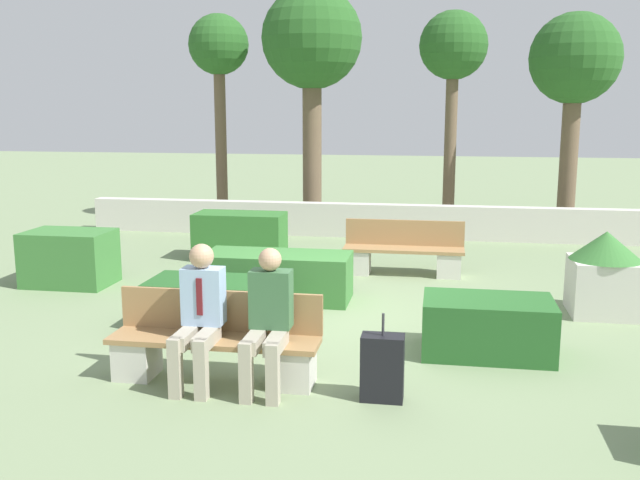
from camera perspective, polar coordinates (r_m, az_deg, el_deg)
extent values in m
plane|color=gray|center=(8.75, 1.07, -6.45)|extent=(60.00, 60.00, 0.00)
cube|color=beige|center=(14.24, 4.48, 1.56)|extent=(11.82, 0.30, 0.67)
cube|color=#A37A4C|center=(6.85, -8.52, -7.97)|extent=(2.01, 0.44, 0.05)
cube|color=#A37A4C|center=(7.00, -7.96, -5.61)|extent=(2.01, 0.04, 0.40)
cube|color=beige|center=(7.19, -14.44, -9.08)|extent=(0.36, 0.40, 0.37)
cube|color=beige|center=(6.73, -2.08, -10.11)|extent=(0.36, 0.40, 0.37)
cube|color=#A37A4C|center=(11.05, 6.69, -0.77)|extent=(1.85, 0.44, 0.05)
cube|color=#A37A4C|center=(11.24, 6.78, 0.59)|extent=(1.85, 0.04, 0.40)
cube|color=beige|center=(11.15, 3.09, -1.73)|extent=(0.36, 0.40, 0.37)
cube|color=beige|center=(11.08, 10.27, -1.96)|extent=(0.36, 0.40, 0.37)
cube|color=#B2A893|center=(6.70, -10.70, -7.67)|extent=(0.14, 0.46, 0.13)
cube|color=#B2A893|center=(6.63, -9.07, -7.79)|extent=(0.14, 0.46, 0.13)
cube|color=#B2A893|center=(6.57, -11.50, -10.02)|extent=(0.11, 0.11, 0.55)
cube|color=#B2A893|center=(6.49, -9.49, -10.21)|extent=(0.11, 0.11, 0.55)
cube|color=#9EBCE0|center=(6.78, -9.31, -4.42)|extent=(0.38, 0.22, 0.54)
sphere|color=tan|center=(6.68, -9.46, -1.28)|extent=(0.23, 0.23, 0.23)
cube|color=maroon|center=(6.67, -9.63, -4.51)|extent=(0.06, 0.01, 0.35)
cube|color=#B2A893|center=(6.51, -5.26, -8.07)|extent=(0.14, 0.46, 0.13)
cube|color=#B2A893|center=(6.46, -3.53, -8.18)|extent=(0.14, 0.46, 0.13)
cube|color=#B2A893|center=(6.37, -5.94, -10.51)|extent=(0.11, 0.11, 0.55)
cube|color=#B2A893|center=(6.32, -3.80, -10.68)|extent=(0.11, 0.11, 0.55)
cube|color=#3D6B42|center=(6.61, -3.94, -4.72)|extent=(0.38, 0.22, 0.54)
sphere|color=tan|center=(6.50, -4.02, -1.57)|extent=(0.21, 0.21, 0.21)
cube|color=#286028|center=(7.73, 13.25, -6.76)|extent=(1.34, 0.83, 0.60)
cube|color=#3D7A38|center=(11.01, -19.40, -1.36)|extent=(1.22, 0.82, 0.80)
cube|color=#3D7A38|center=(9.64, -3.41, -2.91)|extent=(1.96, 0.81, 0.63)
cube|color=#33702D|center=(12.20, -6.41, 0.31)|extent=(1.51, 0.74, 0.80)
cube|color=#235623|center=(8.55, -8.29, -5.02)|extent=(1.59, 0.82, 0.56)
cube|color=beige|center=(9.60, 21.71, -3.52)|extent=(0.80, 0.80, 0.70)
cone|color=#387533|center=(9.49, 21.92, -0.42)|extent=(0.87, 0.87, 0.36)
cube|color=black|center=(6.42, 5.01, -10.14)|extent=(0.38, 0.22, 0.60)
cylinder|color=#333338|center=(6.29, 5.07, -6.74)|extent=(0.02, 0.02, 0.20)
cylinder|color=brown|center=(16.25, -7.92, 7.72)|extent=(0.25, 0.25, 3.55)
sphere|color=#285B23|center=(16.29, -8.12, 15.24)|extent=(1.32, 1.32, 1.32)
cylinder|color=brown|center=(15.43, -0.63, 7.39)|extent=(0.41, 0.41, 3.40)
sphere|color=#285B23|center=(15.47, -0.65, 15.85)|extent=(2.11, 2.11, 2.11)
cylinder|color=brown|center=(15.41, 10.37, 7.27)|extent=(0.25, 0.25, 3.43)
sphere|color=#285B23|center=(15.43, 10.63, 15.08)|extent=(1.41, 1.41, 1.41)
cylinder|color=brown|center=(15.59, 19.27, 6.15)|extent=(0.36, 0.36, 3.02)
sphere|color=#285B23|center=(15.59, 19.73, 13.53)|extent=(1.82, 1.82, 1.82)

